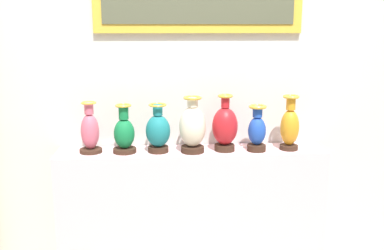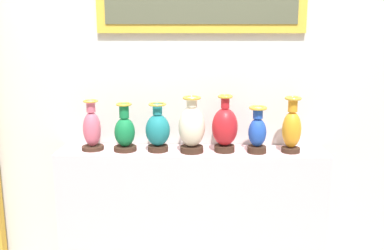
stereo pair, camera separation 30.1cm
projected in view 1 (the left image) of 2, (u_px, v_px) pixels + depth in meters
display_shelf at (192, 213)px, 3.16m from camera, size 1.85×0.31×0.94m
back_wall at (190, 55)px, 3.12m from camera, size 3.77×0.14×3.11m
vase_rose at (90, 132)px, 2.97m from camera, size 0.15×0.15×0.35m
vase_emerald at (124, 134)px, 2.97m from camera, size 0.16×0.16×0.33m
vase_teal at (158, 131)px, 2.98m from camera, size 0.17×0.17×0.33m
vase_ivory at (193, 127)px, 2.97m from camera, size 0.18×0.18×0.38m
vase_crimson at (225, 127)px, 3.01m from camera, size 0.17×0.17×0.39m
vase_sapphire at (257, 131)px, 3.01m from camera, size 0.13×0.13×0.32m
vase_amber at (290, 126)px, 3.04m from camera, size 0.13×0.13×0.38m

